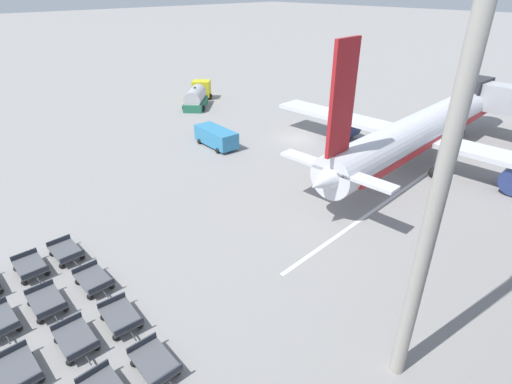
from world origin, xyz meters
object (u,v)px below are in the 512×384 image
object	(u,v)px
airplane	(425,130)
baggage_dolly_row_mid_b_col_d	(155,363)
fuel_tanker_primary	(197,97)
service_van	(216,137)
baggage_dolly_row_mid_a_col_b	(47,302)
baggage_dolly_row_mid_b_col_a	(66,252)
baggage_dolly_row_mid_a_col_a	(30,267)
baggage_dolly_row_mid_b_col_c	(121,317)
baggage_dolly_row_mid_b_col_b	(94,280)
baggage_dolly_row_mid_a_col_c	(76,339)
baggage_dolly_row_near_col_c	(18,371)
apron_light_mast	(459,111)

from	to	relation	value
airplane	baggage_dolly_row_mid_b_col_d	xyz separation A→B (m)	(3.43, -32.57, -2.88)
fuel_tanker_primary	service_van	distance (m)	16.99
fuel_tanker_primary	baggage_dolly_row_mid_a_col_b	size ratio (longest dim) A/B	2.58
baggage_dolly_row_mid_b_col_a	baggage_dolly_row_mid_a_col_a	bearing A→B (deg)	-87.78
baggage_dolly_row_mid_b_col_a	baggage_dolly_row_mid_b_col_d	xyz separation A→B (m)	(11.66, -0.23, 0.00)
baggage_dolly_row_mid_b_col_c	baggage_dolly_row_mid_a_col_a	bearing A→B (deg)	-164.48
service_van	baggage_dolly_row_mid_b_col_b	size ratio (longest dim) A/B	1.77
baggage_dolly_row_mid_a_col_a	baggage_dolly_row_mid_b_col_c	world-z (taller)	same
service_van	baggage_dolly_row_mid_a_col_c	world-z (taller)	service_van
baggage_dolly_row_near_col_c	baggage_dolly_row_mid_b_col_b	world-z (taller)	same
baggage_dolly_row_mid_b_col_c	baggage_dolly_row_mid_b_col_d	distance (m)	3.78
baggage_dolly_row_mid_a_col_b	baggage_dolly_row_mid_b_col_d	distance (m)	7.99
airplane	baggage_dolly_row_near_col_c	xyz separation A→B (m)	(-0.48, -37.38, -2.88)
airplane	service_van	xyz separation A→B (m)	(-17.45, -12.51, -2.25)
fuel_tanker_primary	apron_light_mast	bearing A→B (deg)	-24.56
service_van	baggage_dolly_row_mid_a_col_c	xyz separation A→B (m)	(16.97, -22.22, -0.63)
baggage_dolly_row_near_col_c	baggage_dolly_row_mid_b_col_d	bearing A→B (deg)	50.87
fuel_tanker_primary	baggage_dolly_row_near_col_c	xyz separation A→B (m)	(31.87, -33.04, -0.83)
apron_light_mast	fuel_tanker_primary	bearing A→B (deg)	155.44
baggage_dolly_row_mid_b_col_b	fuel_tanker_primary	bearing A→B (deg)	135.28
service_van	baggage_dolly_row_mid_a_col_a	xyz separation A→B (m)	(9.31, -22.05, -0.63)
baggage_dolly_row_mid_a_col_b	apron_light_mast	size ratio (longest dim) A/B	0.14
baggage_dolly_row_mid_a_col_a	baggage_dolly_row_mid_b_col_b	bearing A→B (deg)	31.19
baggage_dolly_row_mid_b_col_a	airplane	bearing A→B (deg)	75.72
baggage_dolly_row_mid_b_col_a	baggage_dolly_row_mid_b_col_c	size ratio (longest dim) A/B	0.98
fuel_tanker_primary	baggage_dolly_row_near_col_c	bearing A→B (deg)	-46.03
baggage_dolly_row_mid_a_col_c	baggage_dolly_row_near_col_c	bearing A→B (deg)	-89.96
service_van	fuel_tanker_primary	bearing A→B (deg)	151.26
baggage_dolly_row_near_col_c	baggage_dolly_row_mid_a_col_a	size ratio (longest dim) A/B	1.00
baggage_dolly_row_mid_a_col_a	apron_light_mast	world-z (taller)	apron_light_mast
fuel_tanker_primary	baggage_dolly_row_mid_a_col_c	xyz separation A→B (m)	(31.87, -30.39, -0.83)
baggage_dolly_row_mid_a_col_c	baggage_dolly_row_mid_b_col_a	world-z (taller)	same
airplane	apron_light_mast	size ratio (longest dim) A/B	1.64
baggage_dolly_row_mid_b_col_c	baggage_dolly_row_near_col_c	bearing A→B (deg)	-91.57
fuel_tanker_primary	baggage_dolly_row_mid_b_col_b	bearing A→B (deg)	-44.72
baggage_dolly_row_near_col_c	airplane	bearing A→B (deg)	89.26
baggage_dolly_row_mid_b_col_a	baggage_dolly_row_mid_b_col_c	world-z (taller)	same
fuel_tanker_primary	baggage_dolly_row_mid_a_col_c	distance (m)	44.04
baggage_dolly_row_mid_a_col_b	baggage_dolly_row_mid_a_col_c	world-z (taller)	same
service_van	baggage_dolly_row_mid_b_col_d	world-z (taller)	service_van
airplane	baggage_dolly_row_mid_b_col_a	world-z (taller)	airplane
baggage_dolly_row_mid_b_col_d	baggage_dolly_row_mid_a_col_b	bearing A→B (deg)	-163.12
baggage_dolly_row_mid_b_col_a	fuel_tanker_primary	bearing A→B (deg)	130.75
airplane	baggage_dolly_row_mid_a_col_b	world-z (taller)	airplane
fuel_tanker_primary	baggage_dolly_row_mid_b_col_d	world-z (taller)	fuel_tanker_primary
baggage_dolly_row_mid_b_col_b	baggage_dolly_row_mid_a_col_b	bearing A→B (deg)	-89.62
baggage_dolly_row_mid_b_col_a	baggage_dolly_row_mid_a_col_c	bearing A→B (deg)	-17.16
baggage_dolly_row_near_col_c	baggage_dolly_row_mid_a_col_b	world-z (taller)	same
apron_light_mast	baggage_dolly_row_mid_a_col_a	bearing A→B (deg)	-151.92
airplane	baggage_dolly_row_mid_a_col_b	distance (m)	35.26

